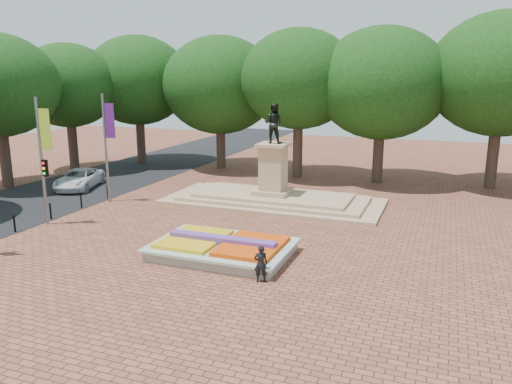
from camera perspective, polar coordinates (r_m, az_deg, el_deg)
ground at (r=25.39m, az=-4.01°, el=-5.47°), size 90.00×90.00×0.00m
asphalt_street at (r=37.68m, az=-21.77°, el=-0.15°), size 9.00×90.00×0.02m
flower_bed at (r=23.14m, az=-3.81°, el=-6.37°), size 6.30×4.30×0.91m
monument at (r=32.30m, az=1.96°, el=0.27°), size 14.00×6.00×6.40m
tree_row_back at (r=40.56m, az=9.94°, el=11.01°), size 44.80×8.80×10.43m
banner_poles at (r=29.15m, az=-23.59°, el=3.74°), size 0.88×11.17×7.00m
bollard_row at (r=30.12m, az=-24.11°, el=-2.57°), size 0.12×13.12×0.98m
van at (r=38.71m, az=-19.57°, el=1.42°), size 3.77×5.51×1.40m
pedestrian at (r=20.17m, az=0.55°, el=-8.18°), size 0.66×0.57×1.54m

